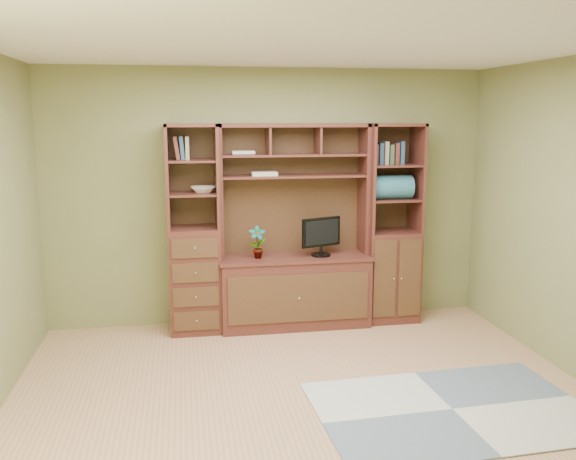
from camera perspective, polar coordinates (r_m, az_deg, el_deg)
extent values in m
cube|color=tan|center=(4.75, 1.87, -15.87)|extent=(4.60, 4.10, 0.04)
cube|color=white|center=(4.28, 2.09, 17.08)|extent=(4.60, 4.10, 0.04)
cube|color=olive|center=(6.28, -1.78, 3.09)|extent=(4.50, 0.04, 2.60)
cube|color=olive|center=(2.47, 11.65, -8.85)|extent=(4.50, 0.04, 2.60)
cube|color=#4A211A|center=(6.10, 0.63, 0.26)|extent=(1.54, 0.53, 2.05)
cube|color=#4A211A|center=(6.04, -8.81, 0.03)|extent=(0.50, 0.45, 2.05)
cube|color=#4A211A|center=(6.40, 9.63, 0.60)|extent=(0.55, 0.45, 2.05)
cube|color=gray|center=(4.79, 15.11, -15.92)|extent=(2.03, 1.41, 0.01)
cube|color=black|center=(6.12, 3.13, 0.04)|extent=(0.48, 0.34, 0.54)
imported|color=#B85B3E|center=(6.03, -2.88, -1.15)|extent=(0.17, 0.12, 0.33)
cube|color=#B8B09D|center=(6.07, -2.26, 5.30)|extent=(0.25, 0.18, 0.04)
imported|color=silver|center=(5.98, -7.95, 3.78)|extent=(0.24, 0.24, 0.06)
cube|color=#295C6C|center=(6.29, 9.64, 3.97)|extent=(0.42, 0.24, 0.24)
cube|color=brown|center=(6.44, 10.00, 3.90)|extent=(0.34, 0.19, 0.19)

